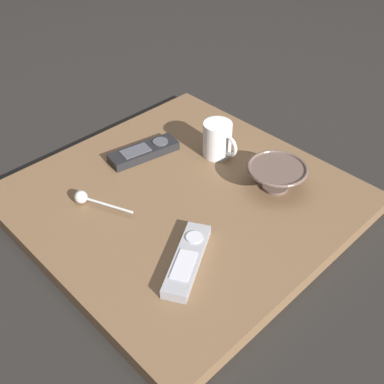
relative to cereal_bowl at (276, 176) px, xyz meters
The scene contains 7 objects.
ground_plane 0.22m from the cereal_bowl, 142.31° to the left, with size 6.00×6.00×0.00m, color black.
table 0.22m from the cereal_bowl, 142.31° to the left, with size 0.66×0.67×0.03m.
cereal_bowl is the anchor object (origin of this frame).
coffee_mug 0.18m from the cereal_bowl, 90.07° to the left, with size 0.07×0.10×0.09m.
teaspoon 0.42m from the cereal_bowl, 143.12° to the left, with size 0.07×0.13×0.03m.
tv_remote_near 0.33m from the cereal_bowl, 113.48° to the left, with size 0.18×0.09×0.02m.
tv_remote_far 0.30m from the cereal_bowl, behind, with size 0.18×0.13×0.02m.
Camera 1 is at (-0.54, -0.59, 0.71)m, focal length 43.99 mm.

